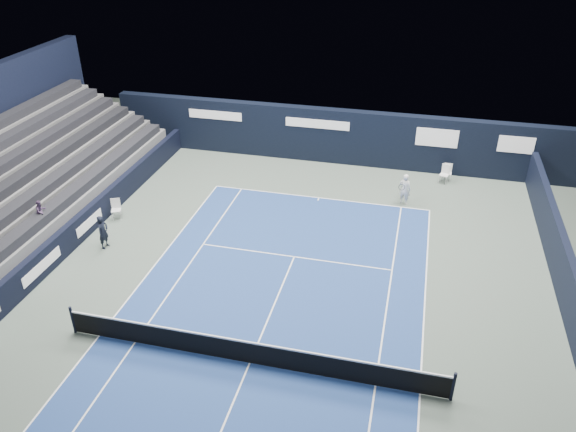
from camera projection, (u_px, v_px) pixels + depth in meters
The scene contains 13 objects.
ground at pixel (266, 324), 20.08m from camera, with size 48.00×48.00×0.00m, color #49574E.
court_surface at pixel (250, 363), 18.40m from camera, with size 10.97×23.77×0.01m, color navy.
enclosure_wall_right at pixel (567, 280), 20.84m from camera, with size 0.30×22.00×1.80m, color black.
folding_chair_back_a at pixel (445, 170), 29.65m from camera, with size 0.55×0.58×1.01m.
folding_chair_back_b at pixel (448, 171), 29.95m from camera, with size 0.42×0.41×0.93m.
line_judge_chair at pixel (116, 207), 26.40m from camera, with size 0.57×0.56×0.98m.
line_judge at pixel (103, 232), 24.08m from camera, with size 0.56×0.37×1.53m, color black.
court_markings at pixel (250, 363), 18.40m from camera, with size 11.03×23.83×0.00m.
tennis_net at pixel (249, 352), 18.15m from camera, with size 12.90×0.10×1.10m.
back_sponsor_wall at pixel (336, 136), 31.51m from camera, with size 26.00×0.63×3.10m.
side_barrier_left at pixel (86, 223), 25.09m from camera, with size 0.33×22.00×1.20m.
spectator_stand at pixel (19, 177), 26.05m from camera, with size 6.00×18.00×6.40m.
tennis_player at pixel (405, 189), 27.51m from camera, with size 0.67×0.88×1.60m.
Camera 1 is at (4.45, -12.85, 13.37)m, focal length 35.00 mm.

